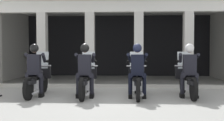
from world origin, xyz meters
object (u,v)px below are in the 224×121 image
police_officer_far_right (189,66)px  police_officer_far_left (35,66)px  motorcycle_center_right (137,80)px  police_officer_center_right (137,66)px  motorcycle_far_left (38,79)px  motorcycle_far_right (187,80)px  motorcycle_center_left (86,80)px  police_officer_center_left (85,66)px

police_officer_far_right → police_officer_far_left: bearing=178.7°
police_officer_far_left → motorcycle_center_right: 3.08m
police_officer_far_left → police_officer_center_right: size_ratio=1.00×
motorcycle_far_left → police_officer_far_left: police_officer_far_left is taller
motorcycle_center_right → motorcycle_far_right: bearing=5.7°
motorcycle_center_left → police_officer_center_left: (-0.00, -0.28, 0.44)m
motorcycle_far_left → motorcycle_center_right: same height
police_officer_far_left → police_officer_center_left: (1.52, -0.08, 0.00)m
motorcycle_center_left → motorcycle_far_right: (3.03, 0.18, 0.00)m
motorcycle_center_right → motorcycle_far_right: 1.53m
police_officer_far_left → police_officer_far_right: 4.55m
motorcycle_center_left → motorcycle_far_left: bearing=-178.4°
motorcycle_far_left → police_officer_center_left: 1.62m
police_officer_center_right → motorcycle_center_right: bearing=89.6°
police_officer_center_right → motorcycle_far_right: bearing=16.0°
motorcycle_far_left → police_officer_far_left: size_ratio=1.29×
police_officer_far_left → police_officer_far_right: size_ratio=1.00×
motorcycle_center_right → police_officer_center_right: (-0.00, -0.28, 0.44)m
motorcycle_center_right → police_officer_far_right: 1.58m
police_officer_far_left → motorcycle_far_left: bearing=85.5°
motorcycle_far_left → motorcycle_center_left: same height
motorcycle_far_right → police_officer_far_right: (-0.00, -0.28, 0.44)m
motorcycle_center_left → police_officer_far_left: bearing=-167.7°
police_officer_center_left → motorcycle_center_right: bearing=16.3°
motorcycle_far_left → motorcycle_far_right: 4.55m
motorcycle_far_right → police_officer_far_right: size_ratio=1.29×
police_officer_far_left → motorcycle_center_left: size_ratio=0.78×
motorcycle_center_left → motorcycle_center_right: size_ratio=1.00×
police_officer_center_left → motorcycle_center_right: size_ratio=0.78×
motorcycle_center_left → motorcycle_far_right: same height
police_officer_center_right → police_officer_far_left: bearing=178.9°
motorcycle_far_left → police_officer_far_left: (-0.00, -0.28, 0.44)m
police_officer_far_left → police_officer_center_left: bearing=-7.3°
police_officer_center_left → motorcycle_far_right: size_ratio=0.78×
motorcycle_far_left → police_officer_far_left: bearing=-94.5°
police_officer_center_left → police_officer_center_right: 1.52m
police_officer_center_right → police_officer_far_right: bearing=5.7°
police_officer_far_right → motorcycle_center_left: bearing=175.6°
police_officer_far_left → police_officer_far_right: same height
motorcycle_far_right → police_officer_center_right: bearing=-166.4°
motorcycle_center_left → police_officer_far_right: police_officer_far_right is taller
motorcycle_center_left → motorcycle_center_right: 1.52m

